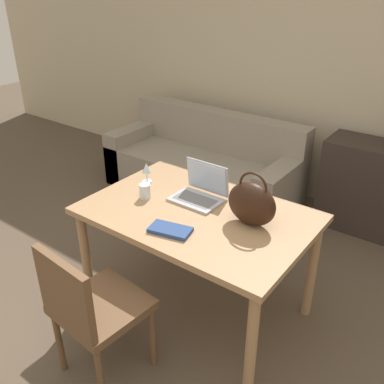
{
  "coord_description": "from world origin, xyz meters",
  "views": [
    {
      "loc": [
        1.21,
        -1.07,
        2.07
      ],
      "look_at": [
        -0.15,
        0.76,
        0.88
      ],
      "focal_mm": 40.0,
      "sensor_mm": 36.0,
      "label": 1
    }
  ],
  "objects": [
    {
      "name": "chair",
      "position": [
        -0.24,
        -0.02,
        0.5
      ],
      "size": [
        0.48,
        0.48,
        0.87
      ],
      "rotation": [
        0.0,
        0.0,
        -0.08
      ],
      "color": "brown",
      "rests_on": "ground_plane"
    },
    {
      "name": "drinking_glass",
      "position": [
        -0.48,
        0.7,
        0.81
      ],
      "size": [
        0.07,
        0.07,
        0.1
      ],
      "color": "silver",
      "rests_on": "dining_table"
    },
    {
      "name": "dining_table",
      "position": [
        -0.11,
        0.76,
        0.68
      ],
      "size": [
        1.37,
        0.91,
        0.76
      ],
      "color": "#A87F56",
      "rests_on": "ground_plane"
    },
    {
      "name": "wine_glass",
      "position": [
        -0.63,
        0.88,
        0.86
      ],
      "size": [
        0.07,
        0.07,
        0.14
      ],
      "color": "silver",
      "rests_on": "dining_table"
    },
    {
      "name": "book",
      "position": [
        -0.09,
        0.48,
        0.77
      ],
      "size": [
        0.26,
        0.17,
        0.02
      ],
      "rotation": [
        0.0,
        0.0,
        0.23
      ],
      "color": "navy",
      "rests_on": "dining_table"
    },
    {
      "name": "couch",
      "position": [
        -1.05,
        2.17,
        0.29
      ],
      "size": [
        1.96,
        0.78,
        0.82
      ],
      "color": "gray",
      "rests_on": "ground_plane"
    },
    {
      "name": "wall_back",
      "position": [
        0.0,
        2.78,
        1.35
      ],
      "size": [
        10.0,
        0.06,
        2.7
      ],
      "color": "beige",
      "rests_on": "ground_plane"
    },
    {
      "name": "handbag",
      "position": [
        0.22,
        0.82,
        0.9
      ],
      "size": [
        0.29,
        0.15,
        0.33
      ],
      "color": "black",
      "rests_on": "dining_table"
    },
    {
      "name": "laptop",
      "position": [
        -0.19,
        0.91,
        0.82
      ],
      "size": [
        0.31,
        0.25,
        0.23
      ],
      "color": "#ADADB2",
      "rests_on": "dining_table"
    }
  ]
}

